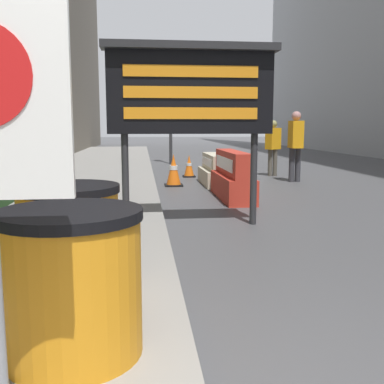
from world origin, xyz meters
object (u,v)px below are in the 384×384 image
at_px(traffic_cone_mid, 189,166).
at_px(pedestrian_worker, 296,140).
at_px(jersey_barrier_cream, 214,171).
at_px(traffic_light_near_curb, 170,80).
at_px(jersey_barrier_red_striped, 232,178).
at_px(barrel_drum_middle, 69,238).
at_px(message_board, 191,91).
at_px(traffic_cone_far, 174,170).
at_px(pedestrian_passerby, 273,143).
at_px(barrel_drum_foreground, 72,282).
at_px(traffic_cone_near, 249,172).

xyz_separation_m(traffic_cone_mid, pedestrian_worker, (2.62, -1.40, 0.77)).
xyz_separation_m(jersey_barrier_cream, traffic_light_near_curb, (-0.69, 6.18, 2.82)).
bearing_deg(jersey_barrier_cream, jersey_barrier_red_striped, -90.00).
height_order(barrel_drum_middle, pedestrian_worker, pedestrian_worker).
height_order(barrel_drum_middle, jersey_barrier_cream, barrel_drum_middle).
relative_size(barrel_drum_middle, traffic_light_near_curb, 0.19).
relative_size(message_board, pedestrian_worker, 1.41).
distance_m(jersey_barrier_cream, traffic_cone_far, 1.06).
distance_m(traffic_cone_far, pedestrian_passerby, 3.63).
bearing_deg(barrel_drum_foreground, traffic_cone_far, 82.04).
height_order(traffic_cone_far, pedestrian_worker, pedestrian_worker).
distance_m(traffic_cone_near, traffic_cone_mid, 2.18).
relative_size(message_board, jersey_barrier_red_striped, 1.21).
bearing_deg(pedestrian_worker, traffic_light_near_curb, 28.19).
bearing_deg(jersey_barrier_cream, traffic_cone_far, -168.52).
distance_m(barrel_drum_foreground, pedestrian_worker, 9.81).
bearing_deg(jersey_barrier_cream, barrel_drum_middle, -107.74).
height_order(message_board, jersey_barrier_red_striped, message_board).
xyz_separation_m(message_board, traffic_cone_near, (1.97, 4.60, -1.62)).
xyz_separation_m(barrel_drum_middle, traffic_light_near_curb, (1.69, 13.61, 2.59)).
xyz_separation_m(barrel_drum_middle, traffic_cone_far, (1.34, 7.22, -0.17)).
bearing_deg(barrel_drum_foreground, traffic_light_near_curb, 84.14).
distance_m(message_board, jersey_barrier_red_striped, 3.04).
height_order(jersey_barrier_red_striped, traffic_cone_near, jersey_barrier_red_striped).
bearing_deg(message_board, traffic_cone_near, 66.85).
bearing_deg(traffic_cone_far, traffic_cone_mid, 73.11).
relative_size(barrel_drum_foreground, jersey_barrier_cream, 0.46).
xyz_separation_m(barrel_drum_foreground, traffic_cone_far, (1.16, 8.28, -0.17)).
relative_size(jersey_barrier_cream, traffic_light_near_curb, 0.43).
distance_m(traffic_cone_near, traffic_cone_far, 1.91).
bearing_deg(traffic_cone_mid, pedestrian_passerby, 0.52).
bearing_deg(jersey_barrier_cream, barrel_drum_foreground, -104.48).
distance_m(jersey_barrier_cream, traffic_cone_near, 0.87).
bearing_deg(traffic_cone_mid, message_board, -95.76).
distance_m(message_board, traffic_cone_near, 5.26).
relative_size(barrel_drum_foreground, jersey_barrier_red_striped, 0.40).
bearing_deg(pedestrian_worker, jersey_barrier_red_striped, 141.81).
bearing_deg(message_board, barrel_drum_foreground, -105.87).
xyz_separation_m(barrel_drum_foreground, barrel_drum_middle, (-0.18, 1.07, 0.00)).
xyz_separation_m(traffic_cone_mid, traffic_light_near_curb, (-0.23, 4.50, 2.84)).
distance_m(barrel_drum_middle, pedestrian_passerby, 10.13).
height_order(barrel_drum_foreground, traffic_light_near_curb, traffic_light_near_curb).
bearing_deg(barrel_drum_middle, traffic_cone_mid, 78.13).
relative_size(jersey_barrier_red_striped, traffic_cone_far, 2.73).
bearing_deg(pedestrian_worker, pedestrian_passerby, 9.30).
xyz_separation_m(traffic_cone_near, pedestrian_worker, (1.29, 0.32, 0.77)).
distance_m(traffic_light_near_curb, pedestrian_passerby, 5.66).
height_order(jersey_barrier_cream, traffic_light_near_curb, traffic_light_near_curb).
height_order(barrel_drum_foreground, barrel_drum_middle, same).
bearing_deg(pedestrian_worker, traffic_cone_mid, 64.24).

